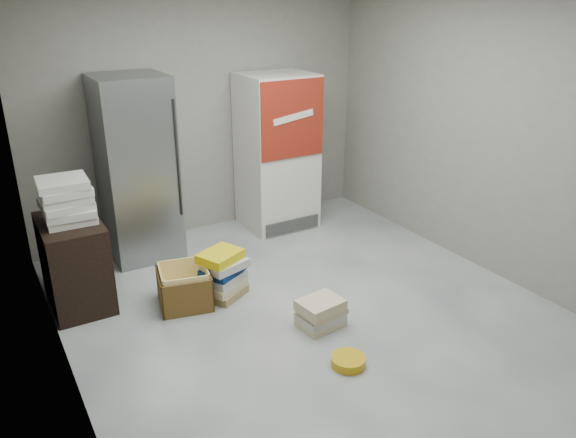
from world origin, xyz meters
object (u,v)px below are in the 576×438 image
(wood_shelf, at_px, (75,263))
(steel_fridge, at_px, (137,169))
(phonebook_stack_main, at_px, (223,274))
(cardboard_box, at_px, (185,289))
(coke_cooler, at_px, (277,152))

(wood_shelf, bearing_deg, steel_fridge, 41.31)
(phonebook_stack_main, bearing_deg, cardboard_box, 150.14)
(wood_shelf, bearing_deg, cardboard_box, -32.34)
(coke_cooler, bearing_deg, steel_fridge, 179.82)
(steel_fridge, relative_size, cardboard_box, 3.54)
(cardboard_box, bearing_deg, coke_cooler, 48.97)
(steel_fridge, bearing_deg, cardboard_box, -90.60)
(steel_fridge, bearing_deg, phonebook_stack_main, -74.78)
(coke_cooler, xyz_separation_m, wood_shelf, (-2.48, -0.72, -0.50))
(coke_cooler, height_order, phonebook_stack_main, coke_cooler)
(phonebook_stack_main, xyz_separation_m, cardboard_box, (-0.36, 0.05, -0.08))
(steel_fridge, relative_size, coke_cooler, 1.06)
(wood_shelf, distance_m, phonebook_stack_main, 1.32)
(wood_shelf, height_order, phonebook_stack_main, wood_shelf)
(coke_cooler, bearing_deg, wood_shelf, -163.72)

